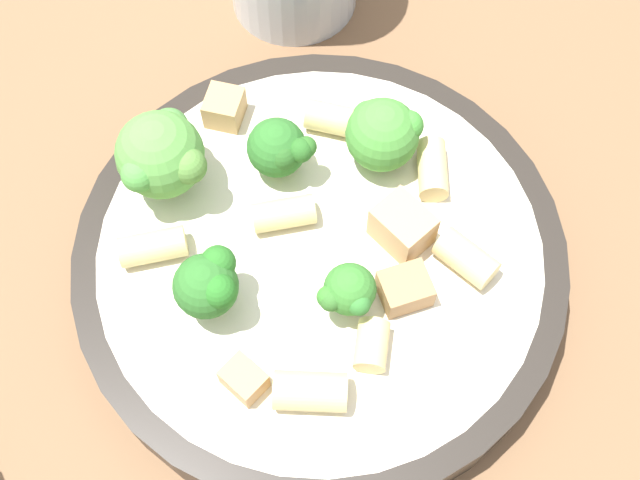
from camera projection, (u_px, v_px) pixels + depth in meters
name	position (u px, v px, depth m)	size (l,w,h in m)	color
ground_plane	(320.00, 277.00, 0.38)	(2.00, 2.00, 0.00)	brown
pasta_bowl	(320.00, 261.00, 0.37)	(0.22, 0.22, 0.03)	#28231E
broccoli_floret_0	(209.00, 284.00, 0.33)	(0.03, 0.03, 0.04)	#93B766
broccoli_floret_1	(286.00, 147.00, 0.36)	(0.03, 0.03, 0.03)	#93B766
broccoli_floret_2	(383.00, 133.00, 0.36)	(0.03, 0.03, 0.04)	#93B766
broccoli_floret_3	(341.00, 295.00, 0.33)	(0.02, 0.02, 0.03)	#9EC175
broccoli_floret_4	(162.00, 155.00, 0.35)	(0.04, 0.04, 0.05)	#93B766
rigatoni_0	(432.00, 169.00, 0.37)	(0.01, 0.01, 0.03)	#E0C67F
rigatoni_1	(284.00, 214.00, 0.36)	(0.01, 0.01, 0.03)	#E0C67F
rigatoni_2	(373.00, 345.00, 0.33)	(0.01, 0.01, 0.02)	#E0C67F
rigatoni_3	(153.00, 247.00, 0.35)	(0.01, 0.01, 0.03)	#E0C67F
rigatoni_4	(466.00, 258.00, 0.35)	(0.01, 0.01, 0.03)	#E0C67F
rigatoni_5	(333.00, 119.00, 0.38)	(0.01, 0.01, 0.03)	#E0C67F
rigatoni_6	(310.00, 391.00, 0.32)	(0.02, 0.02, 0.03)	#E0C67F
chicken_chunk_0	(244.00, 379.00, 0.32)	(0.02, 0.01, 0.01)	tan
chicken_chunk_1	(224.00, 108.00, 0.38)	(0.02, 0.02, 0.02)	tan
chicken_chunk_2	(402.00, 227.00, 0.35)	(0.02, 0.02, 0.02)	tan
chicken_chunk_3	(405.00, 289.00, 0.34)	(0.02, 0.02, 0.01)	#A87A4C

